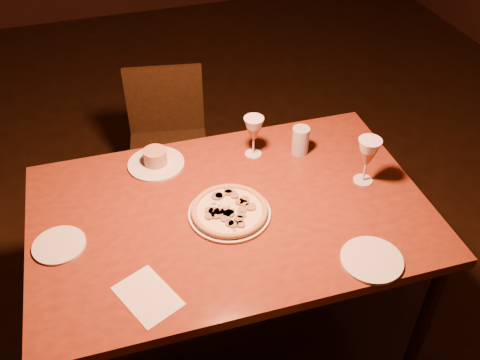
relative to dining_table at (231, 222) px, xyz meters
name	(u,v)px	position (x,y,z in m)	size (l,w,h in m)	color
floor	(207,289)	(-0.05, 0.27, -0.71)	(7.00, 7.00, 0.00)	black
dining_table	(231,222)	(0.00, 0.00, 0.00)	(1.48, 0.97, 0.78)	brown
chair_far	(168,139)	(-0.07, 0.93, -0.24)	(0.47, 0.47, 0.83)	black
pizza_plate	(229,211)	(-0.01, -0.03, 0.09)	(0.30, 0.30, 0.03)	white
ramekin_saucer	(156,160)	(-0.21, 0.34, 0.09)	(0.23, 0.23, 0.07)	white
wine_glass_far	(254,137)	(0.19, 0.29, 0.16)	(0.08, 0.08, 0.18)	#BA664D
wine_glass_right	(367,161)	(0.54, 0.00, 0.17)	(0.09, 0.09, 0.20)	#BA664D
water_tumbler	(300,140)	(0.38, 0.25, 0.13)	(0.07, 0.07, 0.12)	#AAB2BA
side_plate_left	(59,245)	(-0.61, 0.00, 0.07)	(0.18, 0.18, 0.01)	white
side_plate_near	(372,260)	(0.38, -0.38, 0.07)	(0.21, 0.21, 0.01)	white
menu_card	(148,296)	(-0.36, -0.30, 0.07)	(0.14, 0.21, 0.00)	silver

